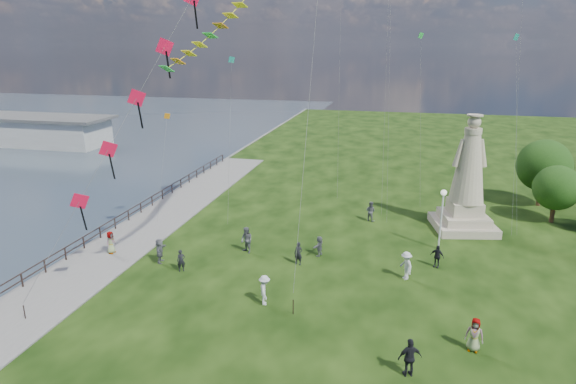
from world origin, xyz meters
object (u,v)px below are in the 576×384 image
(lamppost, at_px, (442,207))
(person_2, at_px, (265,290))
(pier_pavilion, at_px, (19,129))
(person_8, at_px, (406,266))
(person_6, at_px, (298,254))
(person_4, at_px, (474,335))
(person_7, at_px, (370,211))
(person_5, at_px, (160,251))
(statue, at_px, (467,187))
(person_0, at_px, (181,261))
(person_9, at_px, (437,256))
(person_1, at_px, (247,240))
(person_10, at_px, (111,244))
(person_3, at_px, (410,358))
(person_11, at_px, (319,246))

(lamppost, bearing_deg, person_2, -134.09)
(pier_pavilion, xyz_separation_m, person_2, (50.66, -38.32, -0.95))
(pier_pavilion, bearing_deg, person_8, -29.59)
(lamppost, bearing_deg, person_6, -152.32)
(person_4, relative_size, person_7, 1.01)
(person_4, height_order, person_5, person_4)
(statue, xyz_separation_m, person_0, (-18.83, -12.39, -2.76))
(person_4, relative_size, person_9, 1.11)
(person_1, bearing_deg, person_4, 4.66)
(person_7, relative_size, person_10, 1.06)
(person_10, bearing_deg, person_0, -94.80)
(person_3, height_order, person_11, person_3)
(statue, distance_m, lamppost, 5.14)
(person_5, relative_size, person_7, 1.01)
(person_1, xyz_separation_m, person_11, (5.15, 0.74, -0.23))
(person_2, distance_m, person_11, 7.58)
(person_5, bearing_deg, person_4, -118.96)
(person_7, height_order, person_11, person_7)
(lamppost, relative_size, person_4, 2.60)
(lamppost, xyz_separation_m, person_4, (0.95, -12.34, -2.39))
(person_3, bearing_deg, person_1, -65.93)
(lamppost, height_order, person_5, lamppost)
(pier_pavilion, xyz_separation_m, person_3, (58.73, -42.81, -0.90))
(person_3, height_order, person_4, person_3)
(person_7, bearing_deg, person_8, 130.33)
(person_10, bearing_deg, person_6, -76.32)
(person_3, distance_m, person_8, 9.59)
(lamppost, bearing_deg, person_7, 137.94)
(person_2, relative_size, person_7, 1.04)
(person_3, height_order, person_7, person_3)
(person_0, distance_m, person_4, 18.24)
(pier_pavilion, height_order, person_11, pier_pavilion)
(person_4, relative_size, person_11, 1.20)
(person_4, xyz_separation_m, person_11, (-9.24, 9.17, -0.14))
(person_0, relative_size, person_7, 0.86)
(statue, xyz_separation_m, person_7, (-7.45, 0.12, -2.64))
(person_1, relative_size, person_6, 1.20)
(person_8, bearing_deg, person_0, -110.39)
(lamppost, xyz_separation_m, person_2, (-10.18, -10.51, -2.37))
(person_6, bearing_deg, person_10, -162.10)
(person_2, bearing_deg, person_4, -119.17)
(pier_pavilion, relative_size, person_9, 19.09)
(statue, relative_size, person_2, 5.19)
(person_0, relative_size, person_3, 0.79)
(person_7, bearing_deg, statue, -156.93)
(statue, distance_m, person_11, 13.34)
(person_4, relative_size, person_5, 1.01)
(statue, relative_size, person_0, 6.24)
(person_6, bearing_deg, person_2, -86.25)
(person_5, relative_size, person_6, 1.09)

